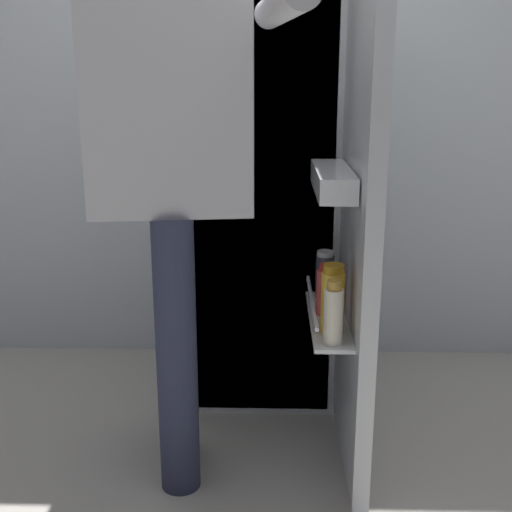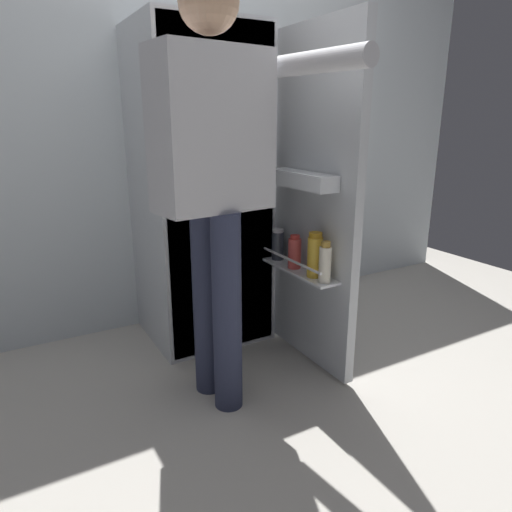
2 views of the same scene
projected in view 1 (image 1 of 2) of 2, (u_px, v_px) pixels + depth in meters
name	position (u px, v px, depth m)	size (l,w,h in m)	color
ground_plane	(248.00, 451.00, 2.19)	(5.23, 5.23, 0.00)	#B7B2A8
kitchen_wall	(255.00, 73.00, 2.69)	(4.40, 0.10, 2.45)	silver
refrigerator	(259.00, 186.00, 2.43)	(0.66, 1.18, 1.65)	silver
person	(174.00, 149.00, 1.81)	(0.62, 0.74, 1.70)	#2D334C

